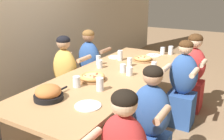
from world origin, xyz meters
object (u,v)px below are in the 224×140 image
(pizza_board_main, at_px, (92,77))
(diner_far_midright, at_px, (90,71))
(pizza_board_second, at_px, (143,59))
(empty_plate_a, at_px, (116,57))
(drinking_glass_c, at_px, (130,63))
(drinking_glass_f, at_px, (100,85))
(drinking_glass_j, at_px, (100,65))
(diner_near_midleft, at_px, (150,129))
(drinking_glass_d, at_px, (120,56))
(skillet_bowl, at_px, (48,93))
(drinking_glass_i, at_px, (163,51))
(diner_near_midright, at_px, (182,88))
(drinking_glass_e, at_px, (123,69))
(drinking_glass_b, at_px, (77,82))
(diner_near_right, at_px, (192,76))
(cocktail_glass_blue, at_px, (154,66))
(drinking_glass_h, at_px, (129,71))
(empty_plate_b, at_px, (154,55))
(drinking_glass_g, at_px, (171,51))
(empty_plate_c, at_px, (88,106))
(diner_far_center, at_px, (66,82))
(drinking_glass_a, at_px, (98,61))

(pizza_board_main, bearing_deg, diner_far_midright, 36.80)
(pizza_board_second, bearing_deg, empty_plate_a, 94.06)
(empty_plate_a, xyz_separation_m, drinking_glass_c, (-0.30, -0.38, 0.04))
(drinking_glass_f, distance_m, drinking_glass_j, 0.77)
(pizza_board_second, xyz_separation_m, diner_near_midleft, (-1.28, -0.63, -0.29))
(drinking_glass_d, bearing_deg, pizza_board_second, -66.05)
(skillet_bowl, xyz_separation_m, empty_plate_a, (1.62, 0.19, -0.05))
(drinking_glass_i, bearing_deg, empty_plate_a, 133.62)
(pizza_board_second, xyz_separation_m, skillet_bowl, (-1.65, 0.24, 0.03))
(skillet_bowl, height_order, diner_near_midright, diner_near_midright)
(drinking_glass_d, distance_m, drinking_glass_e, 0.55)
(drinking_glass_b, xyz_separation_m, drinking_glass_i, (1.77, -0.33, -0.00))
(skillet_bowl, distance_m, diner_near_midright, 1.76)
(pizza_board_second, xyz_separation_m, diner_far_midright, (-0.17, 0.82, -0.26))
(diner_near_right, bearing_deg, drinking_glass_b, 63.30)
(cocktail_glass_blue, xyz_separation_m, drinking_glass_e, (-0.30, 0.29, -0.00))
(drinking_glass_h, relative_size, diner_near_right, 0.09)
(pizza_board_main, bearing_deg, cocktail_glass_blue, -32.48)
(empty_plate_b, height_order, drinking_glass_h, drinking_glass_h)
(empty_plate_b, distance_m, drinking_glass_g, 0.30)
(empty_plate_a, relative_size, empty_plate_c, 0.91)
(drinking_glass_e, distance_m, diner_near_midright, 0.83)
(drinking_glass_b, bearing_deg, drinking_glass_d, 4.72)
(pizza_board_second, xyz_separation_m, drinking_glass_j, (-0.59, 0.36, 0.02))
(diner_far_center, bearing_deg, drinking_glass_h, 4.52)
(diner_far_midright, bearing_deg, diner_far_center, -90.00)
(diner_near_midleft, bearing_deg, drinking_glass_a, -36.60)
(skillet_bowl, distance_m, drinking_glass_f, 0.51)
(drinking_glass_c, distance_m, drinking_glass_h, 0.38)
(drinking_glass_b, bearing_deg, drinking_glass_h, -27.50)
(drinking_glass_g, bearing_deg, drinking_glass_f, 174.65)
(drinking_glass_a, distance_m, drinking_glass_e, 0.46)
(empty_plate_a, height_order, drinking_glass_c, drinking_glass_c)
(drinking_glass_c, bearing_deg, drinking_glass_e, -171.02)
(pizza_board_second, distance_m, drinking_glass_b, 1.29)
(empty_plate_c, bearing_deg, pizza_board_main, 30.72)
(pizza_board_second, relative_size, diner_near_right, 0.26)
(drinking_glass_a, height_order, drinking_glass_i, drinking_glass_a)
(drinking_glass_h, xyz_separation_m, diner_far_center, (-0.07, 0.93, -0.28))
(pizza_board_main, xyz_separation_m, drinking_glass_c, (0.70, -0.12, 0.02))
(diner_far_center, bearing_deg, drinking_glass_c, 28.51)
(empty_plate_a, height_order, diner_near_midleft, diner_near_midleft)
(pizza_board_main, xyz_separation_m, drinking_glass_f, (-0.21, -0.24, 0.03))
(drinking_glass_d, xyz_separation_m, diner_near_midleft, (-1.14, -0.93, -0.32))
(diner_far_midright, bearing_deg, empty_plate_c, -55.52)
(pizza_board_main, bearing_deg, drinking_glass_f, -132.03)
(drinking_glass_e, xyz_separation_m, diner_far_center, (-0.14, 0.81, -0.28))
(empty_plate_b, relative_size, drinking_glass_e, 2.07)
(pizza_board_second, relative_size, drinking_glass_a, 2.30)
(drinking_glass_f, relative_size, drinking_glass_h, 1.32)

